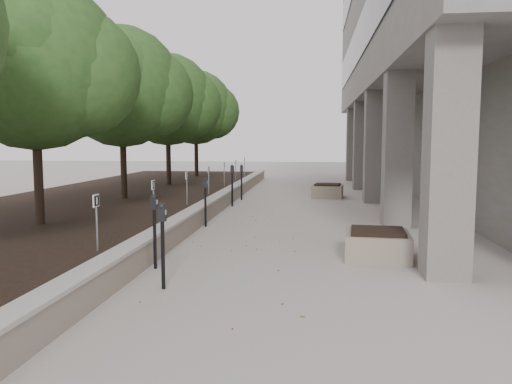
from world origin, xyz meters
The scene contains 22 objects.
ground centered at (0.00, 0.00, 0.00)m, with size 90.00×90.00×0.00m, color #9D9890.
retaining_wall centered at (-1.82, 9.00, 0.25)m, with size 0.39×26.00×0.50m, color gray, non-canonical shape.
planting_bed centered at (-5.50, 9.00, 0.20)m, with size 7.00×26.00×0.40m, color black.
crabapple_tree_2 centered at (-4.80, 3.00, 3.12)m, with size 4.60×4.00×5.44m, color #274D1D, non-canonical shape.
crabapple_tree_3 centered at (-4.80, 8.00, 3.12)m, with size 4.60×4.00×5.44m, color #274D1D, non-canonical shape.
crabapple_tree_4 centered at (-4.80, 13.00, 3.12)m, with size 4.60×4.00×5.44m, color #274D1D, non-canonical shape.
crabapple_tree_5 centered at (-4.80, 18.00, 3.12)m, with size 4.60×4.00×5.44m, color #274D1D, non-canonical shape.
parking_sign_2 centered at (-2.35, 0.50, 0.88)m, with size 0.04×0.22×0.96m, color black, non-canonical shape.
parking_sign_3 centered at (-2.35, 3.50, 0.88)m, with size 0.04×0.22×0.96m, color black, non-canonical shape.
parking_sign_4 centered at (-2.35, 6.50, 0.88)m, with size 0.04×0.22×0.96m, color black, non-canonical shape.
parking_sign_5 centered at (-2.35, 9.50, 0.88)m, with size 0.04×0.22×0.96m, color black, non-canonical shape.
parking_sign_6 centered at (-2.35, 12.50, 0.88)m, with size 0.04×0.22×0.96m, color black, non-canonical shape.
parking_sign_7 centered at (-2.35, 15.50, 0.88)m, with size 0.04×0.22×0.96m, color black, non-canonical shape.
parking_sign_8 centered at (-2.35, 18.50, 0.88)m, with size 0.04×0.22×0.96m, color black, non-canonical shape.
parking_meter_1 centered at (-1.51, 0.97, 0.66)m, with size 0.13×0.09×1.32m, color black, non-canonical shape.
parking_meter_2 centered at (-1.01, -0.19, 0.66)m, with size 0.13×0.09×1.32m, color black, non-canonical shape.
parking_meter_3 centered at (-1.55, 5.29, 0.65)m, with size 0.13×0.09×1.30m, color black, non-canonical shape.
parking_meter_4 centered at (-1.51, 9.35, 0.71)m, with size 0.14×0.10×1.42m, color black, non-canonical shape.
parking_meter_5 centered at (-1.46, 11.22, 0.67)m, with size 0.13×0.09×1.34m, color black, non-canonical shape.
planter_front centered at (2.47, 2.20, 0.28)m, with size 1.19×1.19×0.56m, color gray, non-canonical shape.
planter_back centered at (1.79, 12.41, 0.27)m, with size 1.17×1.17×0.54m, color gray, non-canonical shape.
berry_scatter centered at (-0.10, 5.00, 0.01)m, with size 3.30×14.10×0.02m, color maroon, non-canonical shape.
Camera 1 is at (1.24, -7.39, 2.25)m, focal length 35.11 mm.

